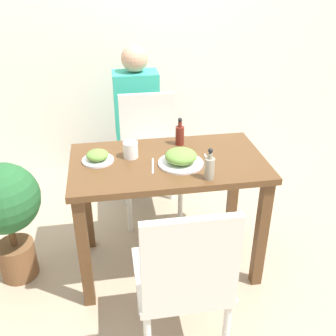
# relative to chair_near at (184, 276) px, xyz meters

# --- Properties ---
(ground_plane) EXTENTS (16.00, 16.00, 0.00)m
(ground_plane) POSITION_rel_chair_near_xyz_m (0.04, 0.65, -0.50)
(ground_plane) COLOR tan
(wall_back) EXTENTS (8.00, 0.05, 2.60)m
(wall_back) POSITION_rel_chair_near_xyz_m (0.04, 2.08, 0.80)
(wall_back) COLOR white
(wall_back) RESTS_ON ground_plane
(dining_table) EXTENTS (1.08, 0.61, 0.74)m
(dining_table) POSITION_rel_chair_near_xyz_m (0.04, 0.65, 0.11)
(dining_table) COLOR brown
(dining_table) RESTS_ON ground_plane
(chair_near) EXTENTS (0.42, 0.42, 0.88)m
(chair_near) POSITION_rel_chair_near_xyz_m (0.00, 0.00, 0.00)
(chair_near) COLOR silver
(chair_near) RESTS_ON ground_plane
(chair_far) EXTENTS (0.42, 0.42, 0.88)m
(chair_far) POSITION_rel_chair_near_xyz_m (0.01, 1.28, 0.00)
(chair_far) COLOR silver
(chair_far) RESTS_ON ground_plane
(food_plate) EXTENTS (0.25, 0.25, 0.09)m
(food_plate) POSITION_rel_chair_near_xyz_m (0.10, 0.59, 0.28)
(food_plate) COLOR white
(food_plate) RESTS_ON dining_table
(side_plate) EXTENTS (0.17, 0.17, 0.06)m
(side_plate) POSITION_rel_chair_near_xyz_m (-0.35, 0.70, 0.27)
(side_plate) COLOR white
(side_plate) RESTS_ON dining_table
(drink_cup) EXTENTS (0.08, 0.08, 0.09)m
(drink_cup) POSITION_rel_chair_near_xyz_m (-0.16, 0.72, 0.29)
(drink_cup) COLOR white
(drink_cup) RESTS_ON dining_table
(sauce_bottle) EXTENTS (0.05, 0.05, 0.17)m
(sauce_bottle) POSITION_rel_chair_near_xyz_m (0.21, 0.41, 0.31)
(sauce_bottle) COLOR gray
(sauce_bottle) RESTS_ON dining_table
(condiment_bottle) EXTENTS (0.05, 0.05, 0.17)m
(condiment_bottle) POSITION_rel_chair_near_xyz_m (0.14, 0.84, 0.31)
(condiment_bottle) COLOR maroon
(condiment_bottle) RESTS_ON dining_table
(fork_utensil) EXTENTS (0.03, 0.17, 0.00)m
(fork_utensil) POSITION_rel_chair_near_xyz_m (-0.06, 0.59, 0.24)
(fork_utensil) COLOR silver
(fork_utensil) RESTS_ON dining_table
(spoon_utensil) EXTENTS (0.02, 0.18, 0.00)m
(spoon_utensil) POSITION_rel_chair_near_xyz_m (0.25, 0.59, 0.24)
(spoon_utensil) COLOR silver
(spoon_utensil) RESTS_ON dining_table
(potted_plant_left) EXTENTS (0.40, 0.40, 0.75)m
(potted_plant_left) POSITION_rel_chair_near_xyz_m (-0.88, 0.69, -0.01)
(potted_plant_left) COLOR brown
(potted_plant_left) RESTS_ON ground_plane
(person_figure) EXTENTS (0.34, 0.22, 1.17)m
(person_figure) POSITION_rel_chair_near_xyz_m (-0.05, 1.66, 0.08)
(person_figure) COLOR #2D3347
(person_figure) RESTS_ON ground_plane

